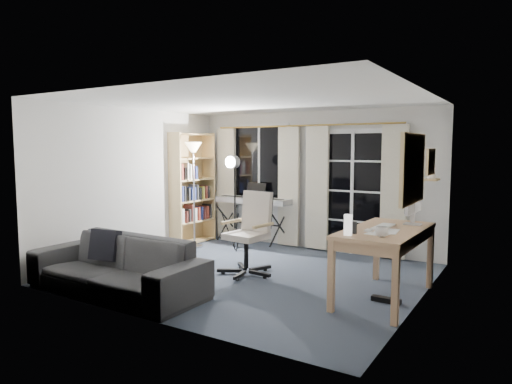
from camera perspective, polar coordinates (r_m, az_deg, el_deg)
floor at (r=6.50m, az=-0.57°, el=-10.34°), size 4.50×4.00×0.02m
window at (r=8.48m, az=0.51°, el=3.74°), size 1.20×0.08×1.40m
french_door at (r=7.74m, az=12.00°, el=-0.08°), size 1.32×0.09×2.11m
curtains at (r=7.99m, az=5.78°, el=0.69°), size 3.60×0.07×2.13m
bookshelf at (r=8.54m, az=-8.26°, el=0.12°), size 0.37×0.96×2.04m
torchiere_lamp at (r=8.10m, az=-7.82°, el=3.62°), size 0.37×0.37×1.87m
keyboard_piano at (r=8.29m, az=-0.39°, el=-1.16°), size 1.46×0.72×1.05m
studio_light at (r=7.80m, az=-2.89°, el=2.40°), size 0.31×0.33×1.67m
office_chair at (r=6.46m, az=-0.48°, el=-4.16°), size 0.79×0.80×1.16m
desk at (r=5.51m, az=15.88°, el=-5.50°), size 0.83×1.58×0.83m
monitor at (r=5.84m, az=19.04°, el=-0.83°), size 0.20×0.60×0.52m
desk_clutter at (r=5.32m, az=14.35°, el=-6.71°), size 0.51×0.94×1.06m
mug at (r=4.98m, az=15.47°, el=-4.66°), size 0.14×0.11×0.14m
wall_mirror at (r=5.06m, az=18.98°, el=2.78°), size 0.04×0.94×0.74m
framed_print at (r=5.94m, az=20.97°, el=3.56°), size 0.03×0.42×0.32m
wall_shelf at (r=6.45m, az=21.14°, el=1.98°), size 0.16×0.30×0.18m
sofa at (r=5.85m, az=-17.09°, el=-7.68°), size 2.33×0.71×0.91m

